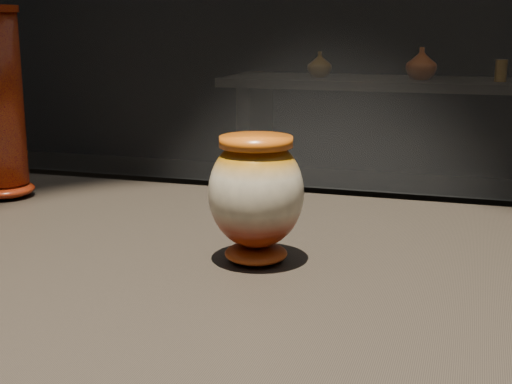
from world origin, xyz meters
TOP-DOWN VIEW (x-y plane):
  - main_vase at (0.09, -0.00)m, footprint 0.15×0.15m
  - back_shelf at (-0.08, 3.29)m, footprint 2.00×0.60m
  - back_vase_left at (-0.53, 3.26)m, footprint 0.19×0.19m
  - back_vase_mid at (0.05, 3.25)m, footprint 0.23×0.23m
  - back_vase_right at (0.47, 3.24)m, footprint 0.06×0.06m

SIDE VIEW (x-z plane):
  - back_shelf at x=-0.08m, z-range 0.19..1.09m
  - back_vase_right at x=0.47m, z-range 0.90..1.02m
  - back_vase_left at x=-0.53m, z-range 0.90..1.05m
  - back_vase_mid at x=0.05m, z-range 0.90..1.08m
  - main_vase at x=0.09m, z-range 0.91..1.08m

